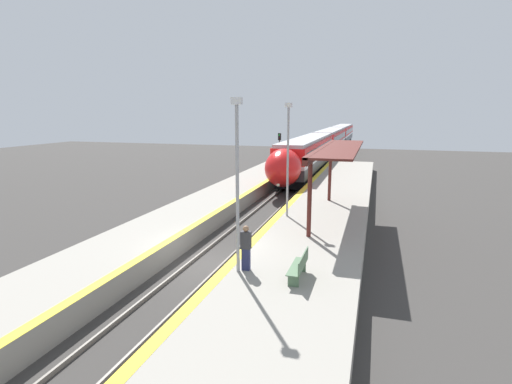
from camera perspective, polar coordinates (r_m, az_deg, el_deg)
The scene contains 12 objects.
ground_plane at distance 17.82m, azimuth -6.90°, elevation -10.17°, with size 120.00×120.00×0.00m, color #383533.
rail_left at distance 18.08m, azimuth -9.03°, elevation -9.65°, with size 0.08×90.00×0.15m, color slate.
rail_right at distance 17.53m, azimuth -4.71°, elevation -10.23°, with size 0.08×90.00×0.15m, color slate.
train at distance 60.55m, azimuth 10.43°, elevation 7.13°, with size 2.86×64.87×3.95m.
platform_right at distance 16.53m, azimuth 6.25°, elevation -10.18°, with size 4.91×64.00×0.94m.
platform_left at distance 19.26m, azimuth -16.53°, elevation -7.43°, with size 3.76×64.00×0.94m.
platform_bench at distance 13.80m, azimuth 6.28°, elevation -10.41°, with size 0.44×1.75×0.89m.
person_waiting at distance 14.35m, azimuth -1.45°, elevation -7.89°, with size 0.36×0.22×1.65m.
railway_signal at distance 40.41m, azimuth 3.36°, elevation 5.94°, with size 0.28×0.28×4.46m.
lamppost_near at distance 13.62m, azimuth -2.69°, elevation 2.25°, with size 0.36×0.20×6.06m.
lamppost_mid at distance 21.33m, azimuth 4.58°, elevation 5.52°, with size 0.36×0.20×6.06m.
station_canopy at distance 21.62m, azimuth 11.01°, elevation 5.68°, with size 2.02×10.98×3.78m.
Camera 1 is at (6.78, -15.14, 6.51)m, focal length 28.00 mm.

